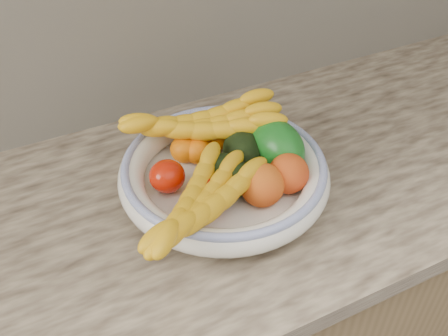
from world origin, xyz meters
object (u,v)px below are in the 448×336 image
Objects in this scene: fruit_bowl at (224,173)px; banana_bunch_back at (202,127)px; green_mango at (276,145)px; banana_bunch_front at (200,207)px.

banana_bunch_back is (0.00, 0.10, 0.04)m from fruit_bowl.
green_mango is (0.11, 0.00, 0.03)m from fruit_bowl.
fruit_bowl is 2.93× the size of green_mango.
banana_bunch_front is at bearing -101.01° from banana_bunch_back.
fruit_bowl is 1.18× the size of banana_bunch_back.
fruit_bowl is 1.25× the size of banana_bunch_front.
green_mango is 0.15m from banana_bunch_back.
green_mango is at bearing -10.76° from banana_bunch_front.
banana_bunch_front is at bearing -162.79° from green_mango.
banana_bunch_front is (-0.09, -0.19, -0.01)m from banana_bunch_back.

